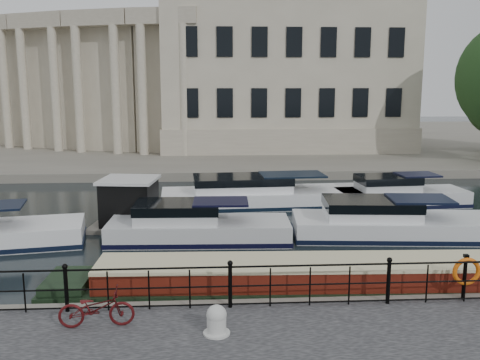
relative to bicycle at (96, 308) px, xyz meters
name	(u,v)px	position (x,y,z in m)	size (l,w,h in m)	color
ground_plane	(227,293)	(3.10, 3.14, -1.00)	(160.00, 160.00, 0.00)	black
far_bank	(213,141)	(3.10, 42.14, -0.72)	(120.00, 42.00, 0.55)	#6B665B
railing	(230,282)	(3.10, 0.89, 0.20)	(24.14, 0.14, 1.22)	black
civic_building	(202,72)	(2.10, 37.85, 6.04)	(53.55, 31.84, 16.85)	#ADA38C
bicycle	(96,308)	(0.00, 0.00, 0.00)	(0.60, 1.71, 0.90)	#450C0E
mooring_bollard	(217,320)	(2.74, -0.53, -0.13)	(0.60, 0.60, 0.68)	beige
life_ring_post	(466,272)	(9.15, 0.97, 0.30)	(0.74, 0.20, 1.21)	black
narrowboat	(308,289)	(5.34, 2.42, -0.63)	(14.75, 2.45, 1.54)	black
harbour_hut	(130,205)	(-0.75, 10.64, -0.05)	(3.41, 2.96, 2.19)	#6B665B
cabin_cruisers	(239,216)	(3.87, 10.76, -0.63)	(27.14, 10.10, 1.99)	white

